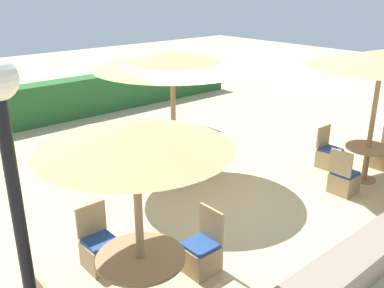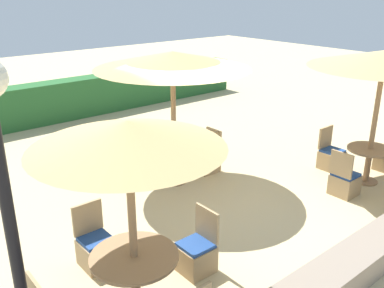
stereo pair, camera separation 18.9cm
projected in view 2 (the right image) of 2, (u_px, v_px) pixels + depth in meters
ground_plane at (212, 195)px, 8.34m from camera, size 40.00×40.00×0.00m
hedge_row at (64, 100)px, 12.92m from camera, size 13.00×0.70×1.18m
stone_border at (359, 260)px, 6.03m from camera, size 10.00×0.56×0.41m
lamp_post at (0, 167)px, 3.76m from camera, size 0.36×0.36×3.32m
parasol_center at (173, 60)px, 8.03m from camera, size 3.00×3.00×2.69m
round_table_center at (174, 157)px, 8.72m from camera, size 0.91×0.91×0.76m
patio_chair_center_east at (207, 160)px, 9.35m from camera, size 0.46×0.46×0.93m
patio_chair_center_north at (152, 157)px, 9.50m from camera, size 0.46×0.46×0.93m
parasol_front_left at (127, 136)px, 4.74m from camera, size 2.25×2.25×2.46m
round_table_front_left at (135, 265)px, 5.34m from camera, size 1.11×1.11×0.72m
patio_chair_front_left_north at (96, 249)px, 6.20m from camera, size 0.46×0.46×0.93m
patio_chair_front_left_east at (197, 254)px, 6.07m from camera, size 0.46×0.46×0.93m
parasol_front_right at (384, 59)px, 8.04m from camera, size 2.84×2.84×2.71m
round_table_front_right at (369, 157)px, 8.74m from camera, size 0.90×0.90×0.74m
patio_chair_front_right_north at (331, 157)px, 9.48m from camera, size 0.46×0.46×0.93m
patio_chair_front_right_west at (344, 182)px, 8.29m from camera, size 0.46×0.46×0.93m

